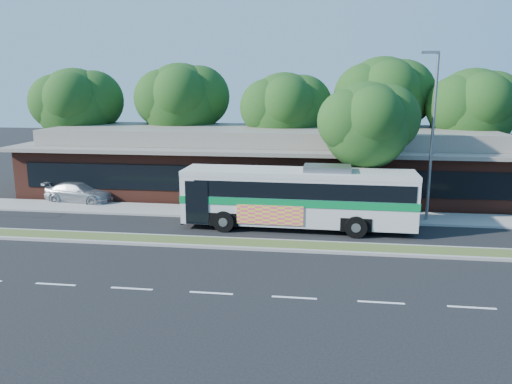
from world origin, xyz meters
TOP-DOWN VIEW (x-y plane):
  - ground at (0.00, 0.00)m, footprint 120.00×120.00m
  - median_strip at (0.00, 0.60)m, footprint 26.00×1.10m
  - sidewalk at (0.00, 6.40)m, footprint 44.00×2.60m
  - parking_lot at (-18.00, 10.00)m, footprint 14.00×12.00m
  - plaza_building at (0.00, 12.99)m, footprint 33.20×11.20m
  - lamp_post at (9.56, 6.00)m, footprint 0.93×0.18m
  - tree_bg_a at (-14.58, 15.14)m, footprint 6.47×5.80m
  - tree_bg_b at (-6.57, 16.14)m, footprint 6.69×6.00m
  - tree_bg_c at (1.40, 15.13)m, footprint 6.24×5.60m
  - tree_bg_d at (8.45, 16.15)m, footprint 6.91×6.20m
  - tree_bg_e at (14.42, 15.14)m, footprint 6.47×5.80m
  - transit_bus at (2.68, 3.80)m, footprint 12.01×3.00m
  - sedan at (-11.46, 7.80)m, footprint 4.71×2.43m
  - sidewalk_tree at (6.49, 6.31)m, footprint 5.28×4.73m

SIDE VIEW (x-z plane):
  - ground at x=0.00m, z-range 0.00..0.00m
  - parking_lot at x=-18.00m, z-range 0.00..0.01m
  - sidewalk at x=0.00m, z-range 0.00..0.12m
  - median_strip at x=0.00m, z-range 0.00..0.15m
  - sedan at x=-11.46m, z-range 0.00..1.31m
  - transit_bus at x=2.68m, z-range 0.19..3.54m
  - plaza_building at x=0.00m, z-range -0.10..4.35m
  - lamp_post at x=9.56m, z-range 0.37..9.44m
  - sidewalk_tree at x=6.49m, z-range 1.52..9.08m
  - tree_bg_c at x=1.40m, z-range 1.46..9.72m
  - tree_bg_e at x=14.42m, z-range 1.49..10.00m
  - tree_bg_a at x=-14.58m, z-range 1.55..10.18m
  - tree_bg_b at x=-6.57m, z-range 1.64..10.64m
  - tree_bg_d at x=8.45m, z-range 1.73..11.10m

